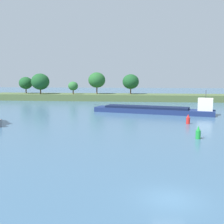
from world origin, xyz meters
name	(u,v)px	position (x,y,z in m)	size (l,w,h in m)	color
ground_plane	(170,199)	(0.00, 0.00, 0.00)	(400.00, 400.00, 0.00)	#3D607F
treeline_island	(98,93)	(-18.50, 83.47, 2.70)	(87.17, 11.64, 10.32)	#4C6038
cargo_barge	(156,109)	(1.18, 47.77, 0.92)	(28.90, 11.66, 5.73)	navy
channel_buoy_red	(188,120)	(6.46, 33.02, 0.81)	(0.70, 0.70, 1.90)	red
channel_buoy_green	(198,133)	(5.86, 20.35, 0.81)	(0.70, 0.70, 1.90)	green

